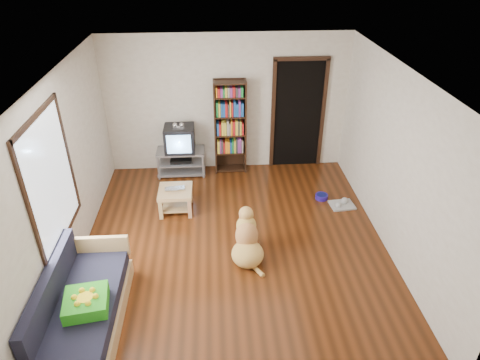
{
  "coord_description": "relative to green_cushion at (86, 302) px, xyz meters",
  "views": [
    {
      "loc": [
        -0.26,
        -5.07,
        4.1
      ],
      "look_at": [
        0.11,
        0.38,
        0.9
      ],
      "focal_mm": 32.0,
      "sensor_mm": 36.0,
      "label": 1
    }
  ],
  "objects": [
    {
      "name": "bookshelf",
      "position": [
        1.8,
        3.87,
        0.5
      ],
      "size": [
        0.6,
        0.3,
        1.8
      ],
      "color": "black",
      "rests_on": "ground"
    },
    {
      "name": "doorway",
      "position": [
        3.1,
        4.01,
        0.62
      ],
      "size": [
        1.03,
        0.05,
        2.19
      ],
      "color": "black",
      "rests_on": "wall_back"
    },
    {
      "name": "tv_stand",
      "position": [
        0.85,
        3.78,
        -0.23
      ],
      "size": [
        0.9,
        0.45,
        0.5
      ],
      "color": "#99999E",
      "rests_on": "ground"
    },
    {
      "name": "wall_right",
      "position": [
        4.0,
        1.53,
        0.8
      ],
      "size": [
        0.0,
        5.0,
        5.0
      ],
      "primitive_type": "plane",
      "rotation": [
        1.57,
        0.0,
        -1.57
      ],
      "color": "silver",
      "rests_on": "ground"
    },
    {
      "name": "grey_rag",
      "position": [
        3.65,
        2.45,
        -0.48
      ],
      "size": [
        0.43,
        0.36,
        0.03
      ],
      "primitive_type": "cube",
      "rotation": [
        0.0,
        0.0,
        0.1
      ],
      "color": "#A7A7A7",
      "rests_on": "ground"
    },
    {
      "name": "ceiling",
      "position": [
        1.75,
        1.53,
        2.1
      ],
      "size": [
        5.0,
        5.0,
        0.0
      ],
      "primitive_type": "plane",
      "rotation": [
        3.14,
        0.0,
        0.0
      ],
      "color": "white",
      "rests_on": "ground"
    },
    {
      "name": "window",
      "position": [
        -0.48,
        1.03,
        1.0
      ],
      "size": [
        0.03,
        1.46,
        1.7
      ],
      "color": "white",
      "rests_on": "wall_left"
    },
    {
      "name": "dog",
      "position": [
        1.91,
        1.25,
        -0.23
      ],
      "size": [
        0.46,
        0.89,
        0.74
      ],
      "color": "#D9AE53",
      "rests_on": "ground"
    },
    {
      "name": "green_cushion",
      "position": [
        0.0,
        0.0,
        0.0
      ],
      "size": [
        0.54,
        0.54,
        0.16
      ],
      "primitive_type": "cube",
      "rotation": [
        0.0,
        0.0,
        0.15
      ],
      "color": "green",
      "rests_on": "sofa"
    },
    {
      "name": "wall_back",
      "position": [
        1.75,
        4.03,
        0.8
      ],
      "size": [
        4.5,
        0.0,
        4.5
      ],
      "primitive_type": "plane",
      "rotation": [
        1.57,
        0.0,
        0.0
      ],
      "color": "silver",
      "rests_on": "ground"
    },
    {
      "name": "ground",
      "position": [
        1.75,
        1.53,
        -0.5
      ],
      "size": [
        5.0,
        5.0,
        0.0
      ],
      "primitive_type": "plane",
      "color": "#53250E",
      "rests_on": "ground"
    },
    {
      "name": "laptop",
      "position": [
        0.82,
        2.48,
        -0.09
      ],
      "size": [
        0.35,
        0.24,
        0.03
      ],
      "primitive_type": "imported",
      "rotation": [
        0.0,
        0.0,
        0.1
      ],
      "color": "silver",
      "rests_on": "coffee_table"
    },
    {
      "name": "wall_left",
      "position": [
        -0.5,
        1.53,
        0.8
      ],
      "size": [
        0.0,
        5.0,
        5.0
      ],
      "primitive_type": "plane",
      "rotation": [
        1.57,
        0.0,
        1.57
      ],
      "color": "silver",
      "rests_on": "ground"
    },
    {
      "name": "crt_tv",
      "position": [
        0.85,
        3.8,
        0.24
      ],
      "size": [
        0.55,
        0.52,
        0.58
      ],
      "color": "black",
      "rests_on": "tv_stand"
    },
    {
      "name": "sofa",
      "position": [
        -0.12,
        0.15,
        -0.24
      ],
      "size": [
        0.8,
        1.8,
        0.8
      ],
      "color": "tan",
      "rests_on": "ground"
    },
    {
      "name": "dog_bowl",
      "position": [
        3.35,
        2.7,
        -0.46
      ],
      "size": [
        0.22,
        0.22,
        0.08
      ],
      "primitive_type": "cylinder",
      "color": "navy",
      "rests_on": "ground"
    },
    {
      "name": "coffee_table",
      "position": [
        0.82,
        2.51,
        -0.22
      ],
      "size": [
        0.55,
        0.55,
        0.4
      ],
      "color": "tan",
      "rests_on": "ground"
    },
    {
      "name": "wall_front",
      "position": [
        1.75,
        -0.97,
        0.8
      ],
      "size": [
        4.5,
        0.0,
        4.5
      ],
      "primitive_type": "plane",
      "rotation": [
        -1.57,
        0.0,
        0.0
      ],
      "color": "silver",
      "rests_on": "ground"
    }
  ]
}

